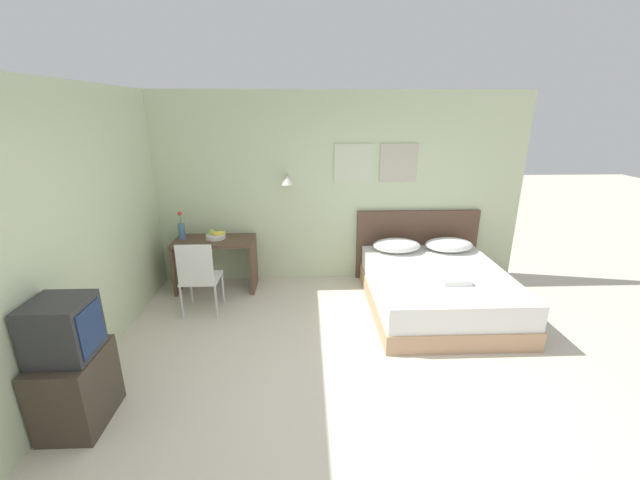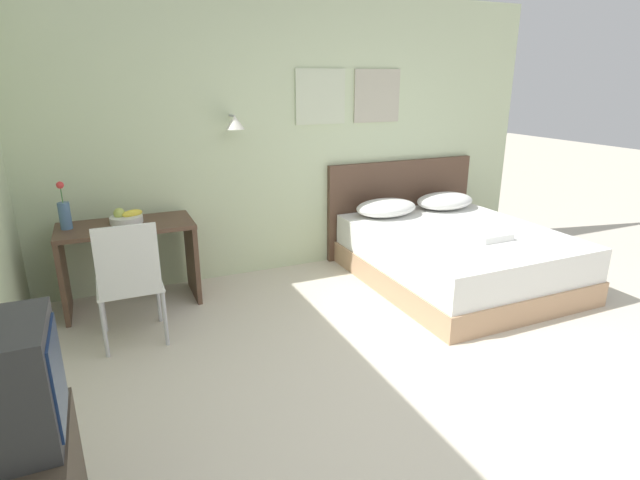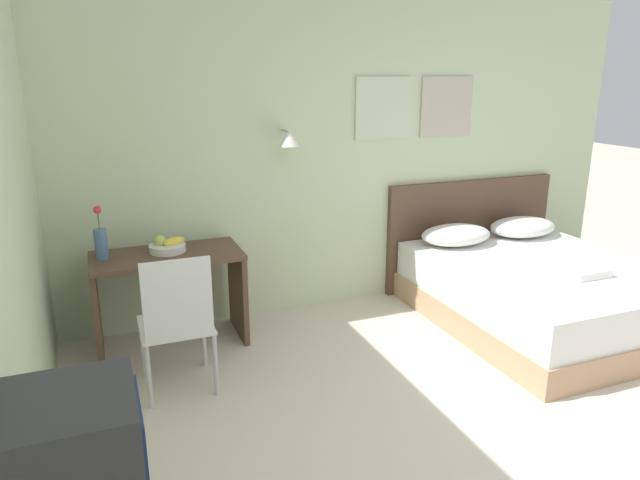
% 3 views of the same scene
% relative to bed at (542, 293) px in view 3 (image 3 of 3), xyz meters
% --- Properties ---
extents(wall_back, '(5.55, 0.31, 2.65)m').
position_rel_bed_xyz_m(wall_back, '(-1.31, 1.07, 1.07)').
color(wall_back, beige).
rests_on(wall_back, ground_plane).
extents(bed, '(1.65, 1.96, 0.52)m').
position_rel_bed_xyz_m(bed, '(0.00, 0.00, 0.00)').
color(bed, tan).
rests_on(bed, ground_plane).
extents(headboard, '(1.77, 0.06, 1.02)m').
position_rel_bed_xyz_m(headboard, '(0.00, 1.01, 0.26)').
color(headboard, brown).
rests_on(headboard, ground_plane).
extents(pillow_left, '(0.66, 0.44, 0.18)m').
position_rel_bed_xyz_m(pillow_left, '(-0.37, 0.71, 0.35)').
color(pillow_left, white).
rests_on(pillow_left, bed).
extents(pillow_right, '(0.66, 0.44, 0.18)m').
position_rel_bed_xyz_m(pillow_right, '(0.37, 0.71, 0.35)').
color(pillow_right, white).
rests_on(pillow_right, bed).
extents(folded_towel_near_foot, '(0.32, 0.32, 0.06)m').
position_rel_bed_xyz_m(folded_towel_near_foot, '(0.07, -0.29, 0.29)').
color(folded_towel_near_foot, white).
rests_on(folded_towel_near_foot, bed).
extents(desk, '(1.07, 0.55, 0.72)m').
position_rel_bed_xyz_m(desk, '(-2.87, 0.72, 0.24)').
color(desk, brown).
rests_on(desk, ground_plane).
extents(desk_chair, '(0.45, 0.45, 0.94)m').
position_rel_bed_xyz_m(desk_chair, '(-2.92, -0.03, 0.28)').
color(desk_chair, white).
rests_on(desk_chair, ground_plane).
extents(fruit_bowl, '(0.28, 0.26, 0.13)m').
position_rel_bed_xyz_m(fruit_bowl, '(-2.86, 0.77, 0.51)').
color(fruit_bowl, silver).
rests_on(fruit_bowl, desk).
extents(flower_vase, '(0.09, 0.09, 0.38)m').
position_rel_bed_xyz_m(flower_vase, '(-3.31, 0.76, 0.60)').
color(flower_vase, '#4C7099').
rests_on(flower_vase, desk).
extents(television, '(0.43, 0.41, 0.46)m').
position_rel_bed_xyz_m(television, '(-3.45, -1.75, 0.59)').
color(television, '#2D2D30').
rests_on(television, tv_stand).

